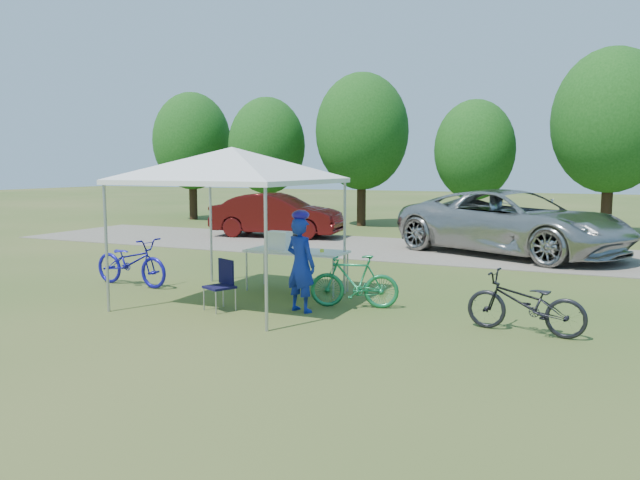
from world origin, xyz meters
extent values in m
plane|color=#2D5119|center=(0.00, 0.00, 0.00)|extent=(100.00, 100.00, 0.00)
cube|color=gray|center=(0.00, 8.00, 0.01)|extent=(24.00, 5.00, 0.02)
cylinder|color=#A5A5AA|center=(-1.50, -1.50, 1.05)|extent=(0.05, 0.05, 2.10)
cylinder|color=#A5A5AA|center=(1.50, -1.50, 1.05)|extent=(0.05, 0.05, 2.10)
cylinder|color=#A5A5AA|center=(-1.50, 1.50, 1.05)|extent=(0.05, 0.05, 2.10)
cylinder|color=#A5A5AA|center=(1.50, 1.50, 1.05)|extent=(0.05, 0.05, 2.10)
cube|color=white|center=(0.00, 0.00, 2.14)|extent=(3.15, 3.15, 0.08)
pyramid|color=white|center=(0.00, 0.00, 2.73)|extent=(4.53, 4.53, 0.55)
cylinder|color=#382314|center=(-11.00, 14.00, 0.94)|extent=(0.36, 0.36, 1.89)
ellipsoid|color=#144711|center=(-11.00, 14.00, 3.51)|extent=(3.46, 3.46, 4.32)
cylinder|color=#382314|center=(-7.00, 13.70, 0.88)|extent=(0.36, 0.36, 1.75)
ellipsoid|color=#144711|center=(-7.00, 13.70, 3.25)|extent=(3.20, 3.20, 4.00)
cylinder|color=#382314|center=(-3.00, 14.30, 1.01)|extent=(0.36, 0.36, 2.03)
ellipsoid|color=#144711|center=(-3.00, 14.30, 3.77)|extent=(3.71, 3.71, 4.64)
cylinder|color=#382314|center=(1.50, 14.10, 0.80)|extent=(0.36, 0.36, 1.61)
ellipsoid|color=#144711|center=(1.50, 14.10, 2.99)|extent=(2.94, 2.94, 3.68)
cylinder|color=#382314|center=(6.00, 13.80, 1.05)|extent=(0.36, 0.36, 2.10)
ellipsoid|color=#144711|center=(6.00, 13.80, 3.90)|extent=(3.84, 3.84, 4.80)
cube|color=white|center=(0.58, 1.33, 0.77)|extent=(1.94, 0.81, 0.04)
cylinder|color=#A5A5AA|center=(-0.34, 0.99, 0.38)|extent=(0.04, 0.04, 0.75)
cylinder|color=#A5A5AA|center=(1.49, 0.99, 0.38)|extent=(0.04, 0.04, 0.75)
cylinder|color=#A5A5AA|center=(-0.34, 1.67, 0.38)|extent=(0.04, 0.04, 0.75)
cylinder|color=#A5A5AA|center=(1.49, 1.67, 0.38)|extent=(0.04, 0.04, 0.75)
cube|color=black|center=(0.14, -0.68, 0.40)|extent=(0.56, 0.56, 0.04)
cube|color=black|center=(0.14, -0.47, 0.62)|extent=(0.40, 0.21, 0.43)
cylinder|color=#A5A5AA|center=(-0.05, -0.86, 0.19)|extent=(0.02, 0.02, 0.38)
cylinder|color=#A5A5AA|center=(0.33, -0.86, 0.19)|extent=(0.02, 0.02, 0.38)
cylinder|color=#A5A5AA|center=(-0.05, -0.49, 0.19)|extent=(0.02, 0.02, 0.38)
cylinder|color=#A5A5AA|center=(0.33, -0.49, 0.19)|extent=(0.02, 0.02, 0.38)
cube|color=white|center=(0.19, 1.33, 0.95)|extent=(0.45, 0.30, 0.30)
cube|color=white|center=(0.19, 1.33, 1.12)|extent=(0.47, 0.32, 0.04)
cylinder|color=#DBEA37|center=(1.13, 1.28, 0.83)|extent=(0.08, 0.08, 0.06)
imported|color=navy|center=(1.40, -0.17, 0.79)|extent=(0.66, 0.52, 1.57)
imported|color=#1612A0|center=(-2.71, 0.44, 0.49)|extent=(1.90, 0.79, 0.97)
imported|color=#1B7944|center=(2.10, 0.46, 0.45)|extent=(1.57, 0.82, 0.91)
imported|color=black|center=(4.94, -0.07, 0.44)|extent=(1.75, 0.80, 0.89)
imported|color=#ACABA7|center=(3.70, 8.11, 0.89)|extent=(6.93, 5.27, 1.75)
imported|color=#480D0C|center=(-4.16, 9.30, 0.75)|extent=(4.61, 2.13, 1.46)
camera|label=1|loc=(5.89, -9.27, 2.40)|focal=35.00mm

